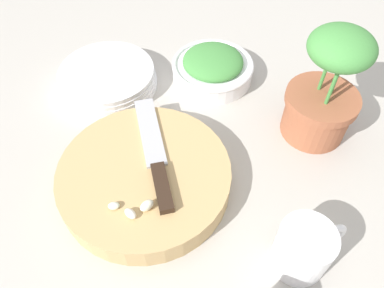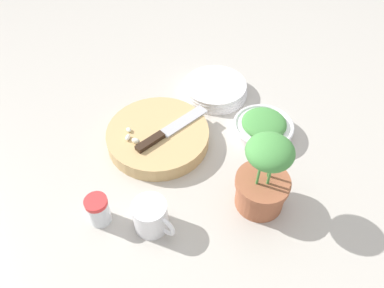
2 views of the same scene
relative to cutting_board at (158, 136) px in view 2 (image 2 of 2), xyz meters
name	(u,v)px [view 2 (image 2 of 2)]	position (x,y,z in m)	size (l,w,h in m)	color
ground_plane	(208,149)	(-0.08, 0.12, -0.02)	(5.00, 5.00, 0.00)	#B2ADA3
cutting_board	(158,136)	(0.00, 0.00, 0.00)	(0.28, 0.28, 0.04)	tan
chef_knife	(168,131)	(-0.02, 0.02, 0.03)	(0.24, 0.04, 0.01)	black
garlic_cloves	(132,137)	(0.07, -0.03, 0.03)	(0.04, 0.07, 0.02)	#EEEACB
herb_bowl	(263,127)	(-0.22, 0.19, 0.01)	(0.17, 0.17, 0.06)	white
spice_jar	(98,210)	(0.26, 0.09, 0.02)	(0.05, 0.05, 0.08)	silver
coffee_mug	(151,217)	(0.19, 0.19, 0.02)	(0.08, 0.11, 0.08)	white
plate_stack	(215,89)	(-0.26, -0.02, 0.00)	(0.20, 0.20, 0.04)	white
potted_herb	(264,179)	(-0.03, 0.32, 0.07)	(0.13, 0.13, 0.22)	#A35B3D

